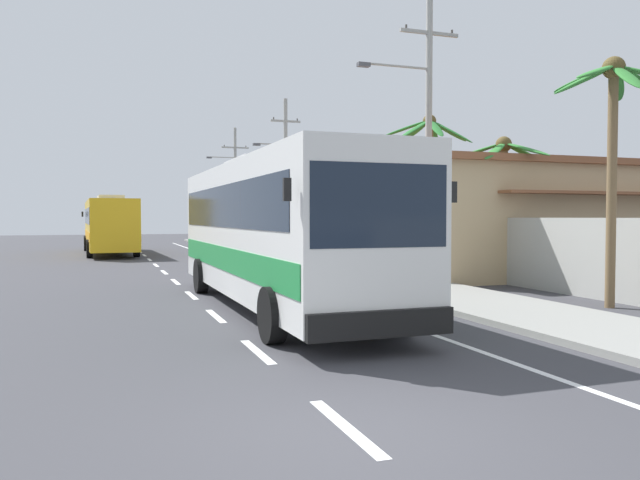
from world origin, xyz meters
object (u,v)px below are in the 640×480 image
Objects in this scene: coach_bus_foreground at (275,228)px; utility_pole_distant at (234,182)px; utility_pole_far at (285,172)px; palm_second at (266,194)px; pedestrian_near_kerb at (329,245)px; roadside_building at (543,219)px; utility_pole_mid at (426,127)px; palm_third at (613,114)px; motorcycle_beside_bus at (285,258)px; coach_bus_far_lane at (109,224)px; palm_nearest at (429,159)px; pedestrian_far_walk at (338,249)px; palm_fourth at (503,177)px; pedestrian_midwalk at (371,250)px.

coach_bus_foreground is 1.24× the size of utility_pole_distant.
coach_bus_foreground is 1.31× the size of utility_pole_far.
utility_pole_far is 6.07m from palm_second.
pedestrian_near_kerb is at bearing -93.47° from utility_pole_distant.
coach_bus_foreground is at bearing -154.38° from roadside_building.
utility_pole_distant is (-0.06, 33.78, -0.20)m from utility_pole_mid.
utility_pole_mid is 1.04× the size of utility_pole_distant.
palm_third is (0.99, -41.55, -0.48)m from utility_pole_distant.
palm_second is at bearing 107.25° from roadside_building.
motorcycle_beside_bus is 7.54m from utility_pole_mid.
palm_nearest is at bearing -55.20° from coach_bus_far_lane.
palm_nearest is (4.32, 0.71, 3.64)m from pedestrian_far_walk.
palm_nearest is at bearing 165.00° from roadside_building.
utility_pole_distant is 1.97× the size of palm_fourth.
coach_bus_far_lane is 11.34m from utility_pole_far.
coach_bus_far_lane is 1.23× the size of utility_pole_distant.
palm_third reaches higher than palm_second.
palm_nearest is at bearing 95.15° from palm_fourth.
pedestrian_midwalk is (5.92, 7.25, -1.02)m from coach_bus_foreground.
utility_pole_far is 18.73m from palm_fourth.
palm_third is at bearing -86.86° from utility_pole_far.
utility_pole_far is (1.36, 11.52, 3.96)m from pedestrian_near_kerb.
coach_bus_foreground is 15.02m from roadside_building.
pedestrian_midwalk is (0.66, -2.99, -0.08)m from pedestrian_near_kerb.
utility_pole_distant is at bearing 91.37° from palm_third.
palm_fourth is (9.19, 3.27, 1.67)m from coach_bus_foreground.
motorcycle_beside_bus is 8.95m from palm_fourth.
utility_pole_distant is at bearing 88.78° from utility_pole_far.
palm_third is at bearing -120.69° from roadside_building.
palm_third reaches higher than motorcycle_beside_bus.
utility_pole_far is at bearing 114.38° from roadside_building.
palm_nearest is 1.29× the size of palm_second.
utility_pole_mid is (4.21, -3.89, 4.90)m from motorcycle_beside_bus.
palm_third is (3.50, -9.94, 3.78)m from pedestrian_far_walk.
utility_pole_far is at bearing -143.67° from pedestrian_near_kerb.
pedestrian_midwalk is 31.72m from utility_pole_distant.
pedestrian_midwalk is at bearing 175.96° from pedestrian_far_walk.
palm_nearest is (1.81, -30.89, -0.62)m from utility_pole_distant.
utility_pole_mid is (1.12, -2.38, 4.54)m from pedestrian_midwalk.
motorcycle_beside_bus is 0.19× the size of utility_pole_mid.
palm_second is at bearing -142.45° from pedestrian_near_kerb.
palm_second is at bearing 90.24° from utility_pole_mid.
palm_third is (11.56, -28.46, 3.00)m from coach_bus_far_lane.
palm_second is at bearing 86.85° from utility_pole_far.
palm_fourth reaches higher than coach_bus_foreground.
palm_nearest is (2.87, 0.51, 3.72)m from pedestrian_midwalk.
motorcycle_beside_bus is at bearing 170.51° from palm_nearest.
utility_pole_distant reaches higher than coach_bus_far_lane.
palm_second is at bearing 91.92° from palm_third.
palm_second is 24.56m from palm_fourth.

